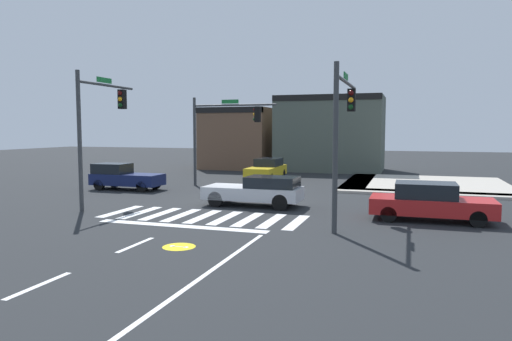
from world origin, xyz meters
TOP-DOWN VIEW (x-y plane):
  - ground_plane at (0.00, 0.00)m, footprint 120.00×120.00m
  - crosswalk_near at (0.00, -4.50)m, footprint 8.31×3.04m
  - lane_markings at (1.06, -12.74)m, footprint 6.80×24.25m
  - bike_detector_marking at (1.39, -9.30)m, footprint 1.01×1.01m
  - curb_corner_northeast at (8.49, 9.42)m, footprint 10.00×10.60m
  - storefront_row at (-1.40, 18.86)m, footprint 15.84×6.11m
  - traffic_signal_northwest at (-3.06, 5.21)m, footprint 5.46×0.32m
  - traffic_signal_southwest at (-5.57, -3.61)m, footprint 0.32×4.19m
  - traffic_signal_southeast at (5.60, -4.03)m, footprint 0.32×5.41m
  - car_silver at (1.33, -1.28)m, footprint 4.53×1.86m
  - car_yellow at (-1.60, 9.82)m, footprint 1.79×4.74m
  - car_red at (8.80, -2.51)m, footprint 4.63×1.91m
  - car_navy at (-8.15, 2.02)m, footprint 4.23×1.71m

SIDE VIEW (x-z plane):
  - ground_plane at x=0.00m, z-range 0.00..0.00m
  - bike_detector_marking at x=1.39m, z-range 0.00..0.01m
  - crosswalk_near at x=0.00m, z-range 0.00..0.01m
  - lane_markings at x=1.06m, z-range 0.00..0.01m
  - curb_corner_northeast at x=8.49m, z-range 0.00..0.15m
  - car_silver at x=1.33m, z-range 0.04..1.44m
  - car_red at x=8.80m, z-range 0.00..1.50m
  - car_yellow at x=-1.60m, z-range 0.01..1.52m
  - car_navy at x=-8.15m, z-range 0.00..1.54m
  - storefront_row at x=-1.40m, z-range -0.13..6.28m
  - traffic_signal_northwest at x=-3.06m, z-range 1.05..6.62m
  - traffic_signal_southeast at x=5.60m, z-range 1.13..6.96m
  - traffic_signal_southwest at x=-5.57m, z-range 1.10..7.20m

